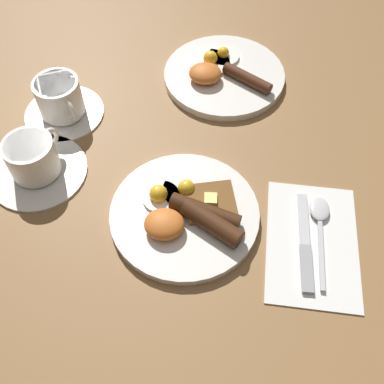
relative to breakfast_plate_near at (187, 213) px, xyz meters
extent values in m
plane|color=olive|center=(0.00, 0.00, -0.01)|extent=(3.00, 3.00, 0.00)
cylinder|color=white|center=(0.00, 0.00, -0.01)|extent=(0.24, 0.24, 0.01)
cylinder|color=white|center=(-0.04, 0.02, 0.00)|extent=(0.06, 0.06, 0.01)
sphere|color=yellow|center=(-0.05, 0.02, 0.01)|extent=(0.03, 0.03, 0.03)
cylinder|color=white|center=(0.00, 0.04, 0.00)|extent=(0.08, 0.08, 0.01)
sphere|color=yellow|center=(0.00, 0.04, 0.01)|extent=(0.03, 0.03, 0.03)
ellipsoid|color=orange|center=(-0.03, -0.03, 0.01)|extent=(0.06, 0.06, 0.03)
cylinder|color=#432412|center=(0.04, -0.02, 0.02)|extent=(0.10, 0.08, 0.03)
cylinder|color=#3B200E|center=(0.03, -0.01, 0.01)|extent=(0.11, 0.06, 0.03)
cube|color=brown|center=(0.04, 0.02, 0.01)|extent=(0.09, 0.08, 0.01)
cube|color=#F4E072|center=(0.04, 0.02, 0.02)|extent=(0.02, 0.02, 0.01)
cylinder|color=white|center=(0.05, 0.33, -0.01)|extent=(0.24, 0.24, 0.01)
cylinder|color=white|center=(0.02, 0.36, 0.00)|extent=(0.08, 0.08, 0.01)
sphere|color=yellow|center=(0.02, 0.36, 0.01)|extent=(0.03, 0.03, 0.03)
cylinder|color=white|center=(0.05, 0.38, 0.00)|extent=(0.06, 0.06, 0.01)
sphere|color=yellow|center=(0.04, 0.38, 0.01)|extent=(0.02, 0.02, 0.02)
ellipsoid|color=orange|center=(0.01, 0.31, 0.02)|extent=(0.06, 0.06, 0.03)
cylinder|color=#4B2816|center=(0.09, 0.31, 0.01)|extent=(0.10, 0.08, 0.02)
cylinder|color=white|center=(-0.26, 0.07, -0.01)|extent=(0.17, 0.17, 0.01)
cylinder|color=white|center=(-0.26, 0.07, 0.03)|extent=(0.08, 0.08, 0.06)
cylinder|color=#9E7047|center=(-0.26, 0.07, 0.06)|extent=(0.07, 0.07, 0.00)
torus|color=white|center=(-0.24, 0.11, 0.03)|extent=(0.03, 0.04, 0.04)
cylinder|color=white|center=(-0.25, 0.21, -0.01)|extent=(0.15, 0.15, 0.01)
cylinder|color=white|center=(-0.25, 0.21, 0.03)|extent=(0.08, 0.08, 0.07)
cylinder|color=#9E7047|center=(-0.25, 0.21, 0.06)|extent=(0.07, 0.07, 0.00)
torus|color=white|center=(-0.22, 0.18, 0.03)|extent=(0.04, 0.04, 0.05)
cube|color=white|center=(0.20, -0.03, -0.01)|extent=(0.15, 0.22, 0.01)
cube|color=silver|center=(0.18, 0.01, -0.01)|extent=(0.02, 0.09, 0.00)
cube|color=#9E9EA3|center=(0.18, -0.08, -0.01)|extent=(0.02, 0.08, 0.01)
ellipsoid|color=silver|center=(0.21, 0.03, -0.01)|extent=(0.03, 0.05, 0.01)
cube|color=silver|center=(0.21, -0.05, -0.01)|extent=(0.01, 0.12, 0.00)
camera|label=1|loc=(0.04, -0.37, 0.60)|focal=42.00mm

